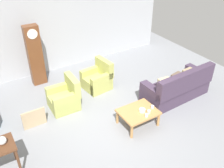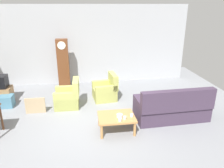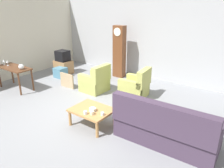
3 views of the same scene
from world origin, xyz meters
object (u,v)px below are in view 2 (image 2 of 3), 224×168
(armchair_olive_far, at_px, (106,91))
(grandfather_clock, at_px, (63,64))
(cup_blue_rimmed, at_px, (120,120))
(tv_stand_cabinet, at_px, (2,95))
(couch_floral, at_px, (172,108))
(framed_picture_leaning, at_px, (35,106))
(bowl_white_stacked, at_px, (120,116))
(cup_white_porcelain, at_px, (132,115))
(cup_cream_tall, at_px, (125,118))
(armchair_olive_near, at_px, (68,98))
(coffee_table_wood, at_px, (116,118))
(storage_box_blue, at_px, (7,101))

(armchair_olive_far, bearing_deg, grandfather_clock, 139.49)
(cup_blue_rimmed, bearing_deg, tv_stand_cabinet, 144.25)
(couch_floral, xyz_separation_m, framed_picture_leaning, (-4.02, 1.00, -0.11))
(grandfather_clock, bearing_deg, bowl_white_stacked, -64.82)
(couch_floral, distance_m, cup_blue_rimmed, 1.77)
(tv_stand_cabinet, distance_m, bowl_white_stacked, 4.41)
(tv_stand_cabinet, xyz_separation_m, cup_white_porcelain, (4.00, -2.44, 0.20))
(cup_cream_tall, bearing_deg, tv_stand_cabinet, 146.03)
(tv_stand_cabinet, bearing_deg, armchair_olive_near, -16.35)
(couch_floral, bearing_deg, cup_cream_tall, -160.17)
(couch_floral, height_order, armchair_olive_near, couch_floral)
(coffee_table_wood, distance_m, tv_stand_cabinet, 4.31)
(tv_stand_cabinet, bearing_deg, armchair_olive_far, -4.19)
(coffee_table_wood, relative_size, storage_box_blue, 2.27)
(couch_floral, xyz_separation_m, armchair_olive_far, (-1.73, 1.75, -0.05))
(grandfather_clock, height_order, cup_blue_rimmed, grandfather_clock)
(cup_white_porcelain, bearing_deg, framed_picture_leaning, 152.19)
(armchair_olive_far, distance_m, bowl_white_stacked, 2.17)
(framed_picture_leaning, bearing_deg, armchair_olive_far, 18.21)
(framed_picture_leaning, bearing_deg, cup_white_porcelain, -27.81)
(grandfather_clock, xyz_separation_m, bowl_white_stacked, (1.62, -3.44, -0.52))
(coffee_table_wood, relative_size, cup_cream_tall, 10.83)
(bowl_white_stacked, bearing_deg, cup_white_porcelain, -4.25)
(couch_floral, relative_size, grandfather_clock, 1.08)
(bowl_white_stacked, bearing_deg, coffee_table_wood, 140.18)
(armchair_olive_near, height_order, cup_blue_rimmed, armchair_olive_near)
(armchair_olive_near, relative_size, bowl_white_stacked, 5.74)
(couch_floral, xyz_separation_m, cup_cream_tall, (-1.52, -0.55, 0.12))
(grandfather_clock, distance_m, cup_cream_tall, 4.01)
(couch_floral, distance_m, cup_white_porcelain, 1.38)
(storage_box_blue, height_order, cup_white_porcelain, cup_white_porcelain)
(framed_picture_leaning, bearing_deg, cup_blue_rimmed, -34.42)
(grandfather_clock, bearing_deg, framed_picture_leaning, -110.83)
(cup_cream_tall, bearing_deg, framed_picture_leaning, 148.32)
(armchair_olive_near, bearing_deg, tv_stand_cabinet, 163.65)
(armchair_olive_near, xyz_separation_m, cup_blue_rimmed, (1.37, -1.96, 0.16))
(coffee_table_wood, xyz_separation_m, cup_cream_tall, (0.18, -0.20, 0.10))
(armchair_olive_near, distance_m, bowl_white_stacked, 2.25)
(armchair_olive_far, relative_size, cup_blue_rimmed, 11.21)
(couch_floral, xyz_separation_m, cup_blue_rimmed, (-1.65, -0.62, 0.11))
(armchair_olive_near, height_order, cup_white_porcelain, armchair_olive_near)
(tv_stand_cabinet, bearing_deg, cup_blue_rimmed, -35.75)
(cup_cream_tall, bearing_deg, coffee_table_wood, 132.06)
(couch_floral, relative_size, framed_picture_leaning, 3.55)
(couch_floral, distance_m, tv_stand_cabinet, 5.68)
(armchair_olive_near, height_order, armchair_olive_far, same)
(couch_floral, xyz_separation_m, tv_stand_cabinet, (-5.31, 2.01, -0.09))
(grandfather_clock, distance_m, cup_blue_rimmed, 4.02)
(couch_floral, distance_m, storage_box_blue, 5.29)
(armchair_olive_far, relative_size, framed_picture_leaning, 1.53)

